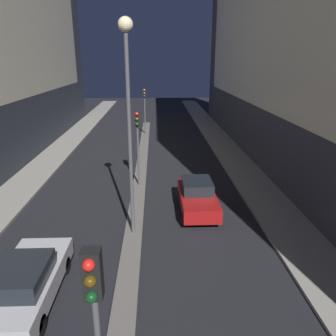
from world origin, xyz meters
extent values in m
cube|color=#66605B|center=(0.00, 19.83, 0.07)|extent=(0.80, 37.67, 0.14)
cube|color=black|center=(0.00, 3.25, 4.28)|extent=(0.32, 0.28, 0.90)
sphere|color=red|center=(0.00, 3.07, 4.58)|extent=(0.20, 0.20, 0.20)
sphere|color=#4C380A|center=(0.00, 3.07, 4.28)|extent=(0.20, 0.20, 0.20)
sphere|color=#0F3D19|center=(0.00, 3.07, 3.98)|extent=(0.20, 0.20, 0.20)
cylinder|color=#4C4C51|center=(0.00, 17.74, 1.99)|extent=(0.12, 0.12, 3.69)
cube|color=black|center=(0.00, 17.74, 4.28)|extent=(0.32, 0.28, 0.90)
sphere|color=red|center=(0.00, 17.56, 4.58)|extent=(0.20, 0.20, 0.20)
sphere|color=#4C380A|center=(0.00, 17.56, 4.28)|extent=(0.20, 0.20, 0.20)
sphere|color=#0F3D19|center=(0.00, 17.56, 3.98)|extent=(0.20, 0.20, 0.20)
cylinder|color=#4C4C51|center=(0.00, 32.40, 1.99)|extent=(0.12, 0.12, 3.69)
cube|color=black|center=(0.00, 32.40, 4.28)|extent=(0.32, 0.28, 0.90)
sphere|color=red|center=(0.00, 32.22, 4.58)|extent=(0.20, 0.20, 0.20)
sphere|color=#4C380A|center=(0.00, 32.22, 4.28)|extent=(0.20, 0.20, 0.20)
sphere|color=#0F3D19|center=(0.00, 32.22, 3.98)|extent=(0.20, 0.20, 0.20)
cylinder|color=#4C4C51|center=(0.00, 11.88, 4.39)|extent=(0.16, 0.16, 8.50)
sphere|color=#F9EAB2|center=(0.00, 11.88, 8.81)|extent=(0.57, 0.57, 0.57)
cube|color=#B2B2B7|center=(-3.20, 7.75, 0.65)|extent=(1.93, 4.64, 0.66)
cube|color=black|center=(-3.20, 7.40, 1.27)|extent=(1.64, 2.09, 0.57)
cylinder|color=black|center=(-4.06, 9.19, 0.32)|extent=(0.22, 0.64, 0.64)
cylinder|color=black|center=(-2.35, 9.19, 0.32)|extent=(0.22, 0.64, 0.64)
cylinder|color=black|center=(-2.35, 6.31, 0.32)|extent=(0.22, 0.64, 0.64)
cube|color=maroon|center=(3.20, 14.24, 0.67)|extent=(1.79, 4.33, 0.69)
cube|color=black|center=(3.20, 14.57, 1.30)|extent=(1.52, 1.95, 0.57)
cube|color=red|center=(2.58, 16.41, 0.70)|extent=(0.14, 0.04, 0.10)
cube|color=red|center=(3.83, 16.41, 0.70)|extent=(0.14, 0.04, 0.10)
cylinder|color=black|center=(2.42, 15.59, 0.32)|extent=(0.22, 0.64, 0.64)
cylinder|color=black|center=(3.99, 15.59, 0.32)|extent=(0.22, 0.64, 0.64)
cylinder|color=black|center=(2.42, 12.90, 0.32)|extent=(0.22, 0.64, 0.64)
cylinder|color=black|center=(3.99, 12.90, 0.32)|extent=(0.22, 0.64, 0.64)
camera|label=1|loc=(1.06, -1.30, 7.63)|focal=35.00mm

